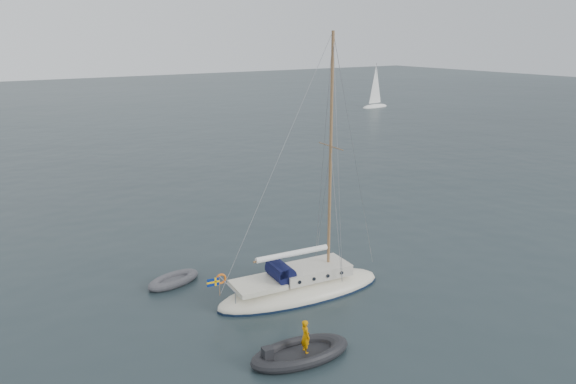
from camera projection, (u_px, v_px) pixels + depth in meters
ground at (325, 262)px, 32.15m from camera, size 300.00×300.00×0.00m
sailboat at (301, 276)px, 27.96m from camera, size 9.39×2.81×13.37m
dinghy at (173, 280)px, 29.37m from camera, size 3.04×1.37×0.44m
rib at (300, 352)px, 22.60m from camera, size 4.33×1.97×1.65m
distant_yacht_b at (375, 87)px, 99.02m from camera, size 6.17×3.29×8.17m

